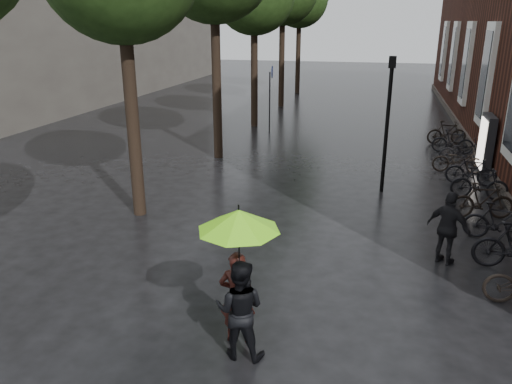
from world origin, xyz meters
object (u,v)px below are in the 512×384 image
(ad_lightbox, at_px, (486,144))
(pedestrian_walking, at_px, (448,228))
(person_black, at_px, (240,309))
(lamp_post, at_px, (388,112))
(parked_bicycles, at_px, (475,180))
(person_burgundy, at_px, (237,297))

(ad_lightbox, bearing_deg, pedestrian_walking, -103.99)
(person_black, bearing_deg, pedestrian_walking, -131.60)
(person_black, bearing_deg, lamp_post, -104.91)
(pedestrian_walking, bearing_deg, parked_bicycles, -72.70)
(person_black, xyz_separation_m, ad_lightbox, (5.22, 11.20, 0.19))
(person_black, relative_size, pedestrian_walking, 1.00)
(ad_lightbox, relative_size, lamp_post, 0.50)
(parked_bicycles, bearing_deg, pedestrian_walking, -104.93)
(lamp_post, bearing_deg, person_black, -103.26)
(parked_bicycles, bearing_deg, person_burgundy, -119.51)
(person_black, relative_size, parked_bicycles, 0.12)
(person_black, bearing_deg, ad_lightbox, -116.63)
(person_burgundy, relative_size, ad_lightbox, 0.79)
(person_burgundy, bearing_deg, lamp_post, -112.28)
(ad_lightbox, bearing_deg, person_burgundy, -115.61)
(ad_lightbox, bearing_deg, parked_bicycles, -103.48)
(person_burgundy, distance_m, ad_lightbox, 12.10)
(person_burgundy, xyz_separation_m, pedestrian_walking, (3.47, 3.62, 0.02))
(person_burgundy, xyz_separation_m, lamp_post, (2.13, 8.08, 1.60))
(person_burgundy, distance_m, parked_bicycles, 9.61)
(person_black, bearing_deg, parked_bicycles, -119.44)
(ad_lightbox, bearing_deg, person_black, -114.31)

